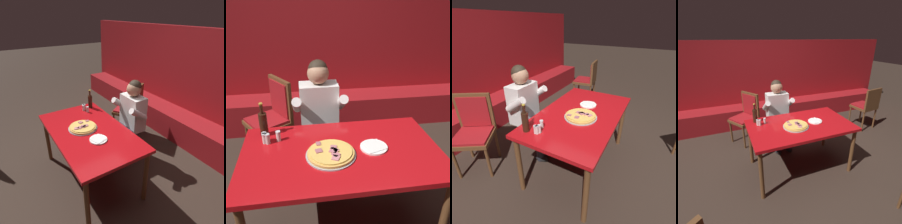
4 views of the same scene
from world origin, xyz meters
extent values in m
plane|color=#33261E|center=(0.00, 0.00, 0.00)|extent=(24.00, 24.00, 0.00)
cube|color=maroon|center=(0.00, 2.18, 0.95)|extent=(6.80, 0.16, 1.90)
cube|color=maroon|center=(0.00, 1.86, 0.23)|extent=(6.46, 0.48, 0.46)
cylinder|color=brown|center=(-0.69, -0.38, 0.37)|extent=(0.06, 0.06, 0.74)
cylinder|color=brown|center=(0.69, -0.38, 0.37)|extent=(0.06, 0.06, 0.74)
cylinder|color=brown|center=(-0.69, 0.38, 0.37)|extent=(0.06, 0.06, 0.74)
cylinder|color=brown|center=(0.69, 0.38, 0.37)|extent=(0.06, 0.06, 0.74)
cube|color=#B20F14|center=(0.00, 0.00, 0.76)|extent=(1.51, 0.89, 0.04)
cylinder|color=#9E9EA3|center=(-0.09, -0.04, 0.78)|extent=(0.37, 0.37, 0.01)
cylinder|color=gold|center=(-0.09, -0.04, 0.79)|extent=(0.35, 0.35, 0.02)
cylinder|color=#E0B251|center=(-0.09, -0.04, 0.81)|extent=(0.31, 0.31, 0.01)
cube|color=#C6757A|center=(-0.05, -0.05, 0.82)|extent=(0.05, 0.05, 0.01)
cube|color=#A85B66|center=(-0.17, 0.06, 0.82)|extent=(0.04, 0.05, 0.01)
cube|color=#B76670|center=(-0.06, -0.10, 0.82)|extent=(0.07, 0.07, 0.01)
cube|color=#C6757A|center=(-0.06, -0.14, 0.82)|extent=(0.07, 0.07, 0.01)
cube|color=#B76670|center=(-0.07, -0.05, 0.82)|extent=(0.08, 0.08, 0.01)
cube|color=#A85B66|center=(-0.17, -0.04, 0.82)|extent=(0.06, 0.06, 0.01)
cube|color=#B76670|center=(-0.06, -0.01, 0.82)|extent=(0.06, 0.06, 0.01)
cylinder|color=white|center=(0.25, 0.00, 0.78)|extent=(0.21, 0.21, 0.01)
cube|color=white|center=(0.25, 0.00, 0.79)|extent=(0.19, 0.19, 0.01)
cylinder|color=black|center=(-0.60, 0.32, 0.88)|extent=(0.07, 0.07, 0.20)
cylinder|color=black|center=(-0.60, 0.32, 1.02)|extent=(0.03, 0.03, 0.08)
cylinder|color=#B29933|center=(-0.60, 0.32, 1.06)|extent=(0.03, 0.03, 0.01)
cylinder|color=silver|center=(-0.58, 0.21, 0.81)|extent=(0.04, 0.04, 0.07)
cylinder|color=#28231E|center=(-0.58, 0.21, 0.80)|extent=(0.03, 0.03, 0.04)
cylinder|color=silver|center=(-0.58, 0.21, 0.85)|extent=(0.04, 0.04, 0.01)
cylinder|color=silver|center=(-0.48, 0.22, 0.81)|extent=(0.04, 0.04, 0.07)
cylinder|color=#B23323|center=(-0.48, 0.22, 0.80)|extent=(0.03, 0.03, 0.04)
cylinder|color=silver|center=(-0.48, 0.22, 0.85)|extent=(0.04, 0.04, 0.01)
cylinder|color=silver|center=(-0.56, 0.18, 0.81)|extent=(0.04, 0.04, 0.07)
cylinder|color=#516B33|center=(-0.56, 0.18, 0.80)|extent=(0.03, 0.03, 0.04)
cylinder|color=silver|center=(-0.56, 0.18, 0.85)|extent=(0.04, 0.04, 0.01)
cylinder|color=silver|center=(-0.58, 0.20, 0.81)|extent=(0.04, 0.04, 0.07)
cylinder|color=silver|center=(-0.58, 0.20, 0.80)|extent=(0.03, 0.03, 0.04)
cylinder|color=silver|center=(-0.58, 0.20, 0.85)|extent=(0.04, 0.04, 0.01)
ellipsoid|color=black|center=(-0.20, 0.48, 0.04)|extent=(0.11, 0.24, 0.09)
ellipsoid|color=black|center=(0.00, 0.48, 0.04)|extent=(0.11, 0.24, 0.09)
cylinder|color=#282833|center=(-0.20, 0.48, 0.23)|extent=(0.11, 0.11, 0.43)
cylinder|color=#282833|center=(0.00, 0.48, 0.23)|extent=(0.11, 0.11, 0.43)
cube|color=#282833|center=(-0.10, 0.58, 0.51)|extent=(0.34, 0.40, 0.12)
cube|color=silver|center=(-0.10, 0.78, 0.78)|extent=(0.38, 0.22, 0.52)
cylinder|color=silver|center=(-0.32, 0.70, 0.86)|extent=(0.09, 0.30, 0.25)
cylinder|color=silver|center=(0.12, 0.70, 0.86)|extent=(0.09, 0.30, 0.25)
sphere|color=tan|center=(-0.10, 0.78, 1.15)|extent=(0.21, 0.21, 0.21)
sphere|color=#2D2319|center=(-0.10, 0.79, 1.18)|extent=(0.19, 0.19, 0.19)
cylinder|color=brown|center=(-0.95, 1.17, 0.22)|extent=(0.04, 0.04, 0.44)
cylinder|color=brown|center=(-0.74, 0.85, 0.22)|extent=(0.04, 0.04, 0.44)
cylinder|color=brown|center=(-0.63, 1.37, 0.22)|extent=(0.04, 0.04, 0.44)
cylinder|color=brown|center=(-0.42, 1.05, 0.22)|extent=(0.04, 0.04, 0.44)
cube|color=brown|center=(-0.69, 1.11, 0.47)|extent=(0.61, 0.61, 0.05)
cube|color=maroon|center=(-0.69, 1.11, 0.51)|extent=(0.56, 0.56, 0.03)
cube|color=brown|center=(-0.52, 1.22, 0.73)|extent=(0.27, 0.39, 0.48)
cube|color=maroon|center=(-0.54, 1.21, 0.73)|extent=(0.21, 0.32, 0.40)
camera|label=1|loc=(1.98, -0.90, 2.13)|focal=32.00mm
camera|label=2|loc=(-0.26, -1.54, 1.86)|focal=40.00mm
camera|label=3|loc=(-1.68, -0.71, 1.76)|focal=28.00mm
camera|label=4|loc=(-0.98, -2.07, 1.95)|focal=28.00mm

